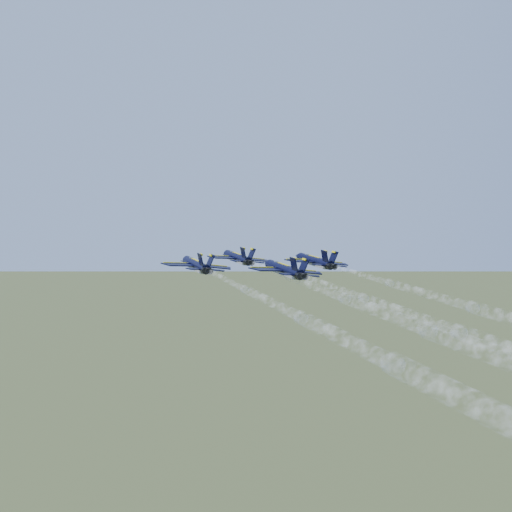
# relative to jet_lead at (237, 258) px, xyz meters

# --- Properties ---
(jet_lead) EXTENTS (11.55, 15.71, 3.46)m
(jet_lead) POSITION_rel_jet_lead_xyz_m (0.00, 0.00, 0.00)
(jet_lead) COLOR black
(jet_left) EXTENTS (11.55, 15.71, 3.46)m
(jet_left) POSITION_rel_jet_lead_xyz_m (-5.65, -14.49, 0.00)
(jet_left) COLOR black
(jet_right) EXTENTS (11.55, 15.71, 3.46)m
(jet_right) POSITION_rel_jet_lead_xyz_m (14.77, -6.18, 0.00)
(jet_right) COLOR black
(jet_slot) EXTENTS (11.55, 15.71, 3.46)m
(jet_slot) POSITION_rel_jet_lead_xyz_m (9.60, -21.09, 0.00)
(jet_slot) COLOR black
(smoke_trail_lead) EXTENTS (32.42, 67.45, 2.14)m
(smoke_trail_lead) POSITION_rel_jet_lead_xyz_m (23.11, -49.74, 0.03)
(smoke_trail_lead) COLOR white
(smoke_trail_left) EXTENTS (32.42, 67.45, 2.14)m
(smoke_trail_left) POSITION_rel_jet_lead_xyz_m (17.46, -64.23, 0.03)
(smoke_trail_left) COLOR white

